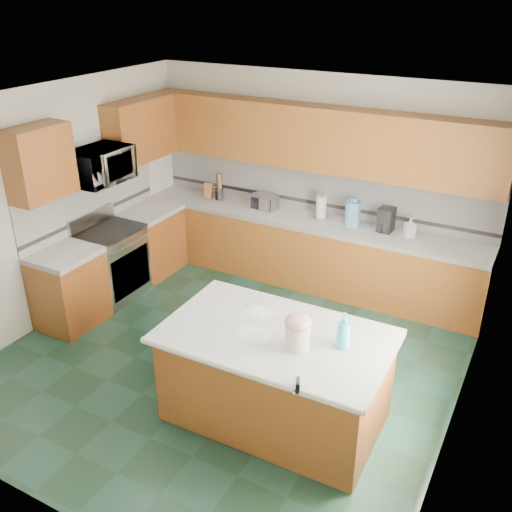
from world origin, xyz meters
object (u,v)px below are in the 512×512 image
Objects in this scene: knife_block at (208,191)px; toaster_oven at (264,202)px; coffee_maker at (386,220)px; island_base at (276,379)px; soap_bottle_island at (344,331)px; island_top at (276,336)px; treat_jar at (298,337)px.

knife_block is 0.89m from toaster_oven.
coffee_maker is at bearing -18.83° from knife_block.
island_base is 5.81× the size of soap_bottle_island.
toaster_oven is at bearing 112.68° from soap_bottle_island.
coffee_maker reaches higher than island_top.
toaster_oven is 1.12× the size of coffee_maker.
coffee_maker is (-0.09, 2.75, 0.04)m from treat_jar.
knife_block reaches higher than island_base.
knife_block is at bearing -162.92° from toaster_oven.
coffee_maker reaches higher than toaster_oven.
soap_bottle_island is 2.59m from coffee_maker.
treat_jar is (0.25, -0.11, 0.60)m from island_base.
knife_block reaches higher than island_top.
toaster_oven reaches higher than island_base.
soap_bottle_island is at bearing 6.79° from island_base.
toaster_oven reaches higher than island_top.
island_top is 3.53m from knife_block.
coffee_maker reaches higher than knife_block.
knife_block is 2.54m from coffee_maker.
toaster_oven is (-1.49, 2.60, 0.13)m from island_top.
island_top is (0.00, 0.00, 0.46)m from island_base.
coffee_maker reaches higher than treat_jar.
knife_block is at bearing 122.84° from soap_bottle_island.
island_base is 3.57m from knife_block.
knife_block is (-2.95, 2.53, -0.06)m from soap_bottle_island.
coffee_maker is at bearing 69.49° from treat_jar.
island_base is at bearing -67.15° from knife_block.
soap_bottle_island is 3.27m from toaster_oven.
coffee_maker is at bearing 82.66° from soap_bottle_island.
coffee_maker reaches higher than island_base.
knife_block is (-2.37, 2.60, 0.14)m from island_top.
knife_block is (-2.62, 2.72, -0.00)m from treat_jar.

